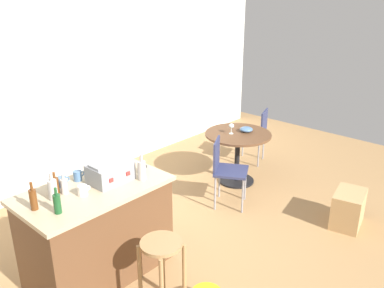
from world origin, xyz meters
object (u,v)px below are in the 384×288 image
at_px(dining_table, 238,145).
at_px(kitchen_island, 98,231).
at_px(bottle_5, 57,203).
at_px(cup_2, 83,190).
at_px(folding_chair_near, 226,167).
at_px(cup_4, 120,161).
at_px(bottle_4, 53,189).
at_px(wooden_stool, 162,259).
at_px(folding_chair_far, 256,132).
at_px(wine_glass, 231,126).
at_px(bottle_3, 33,199).
at_px(toolbox, 110,172).
at_px(cup_0, 78,176).
at_px(bottle_0, 142,170).
at_px(cardboard_box, 348,209).
at_px(serving_bowl, 246,129).
at_px(cup_1, 142,169).
at_px(bottle_1, 64,186).
at_px(bottle_2, 55,185).
at_px(cup_3, 62,182).

bearing_deg(dining_table, kitchen_island, -175.20).
xyz_separation_m(bottle_5, cup_2, (0.31, 0.11, -0.04)).
relative_size(folding_chair_near, cup_4, 7.93).
xyz_separation_m(bottle_4, cup_2, (0.21, -0.13, -0.05)).
xyz_separation_m(wooden_stool, folding_chair_far, (3.18, 1.20, 0.01)).
bearing_deg(cup_4, wine_glass, 2.47).
xyz_separation_m(wooden_stool, folding_chair_near, (1.79, 0.72, 0.02)).
bearing_deg(bottle_3, toolbox, -2.99).
xyz_separation_m(cup_0, wine_glass, (2.43, 0.04, -0.13)).
relative_size(wooden_stool, bottle_0, 2.57).
bearing_deg(cardboard_box, cup_4, 141.02).
bearing_deg(serving_bowl, folding_chair_far, 21.54).
xyz_separation_m(folding_chair_far, cup_1, (-2.75, -0.50, 0.45)).
bearing_deg(wooden_stool, folding_chair_far, 20.77).
bearing_deg(bottle_1, cup_0, 31.49).
xyz_separation_m(bottle_2, bottle_5, (-0.17, -0.32, 0.01)).
xyz_separation_m(bottle_0, cardboard_box, (2.05, -1.23, -0.81)).
height_order(bottle_1, cup_3, bottle_1).
distance_m(folding_chair_far, cup_4, 2.85).
bearing_deg(cup_3, wooden_stool, -76.23).
relative_size(bottle_0, bottle_2, 1.29).
relative_size(cup_3, wine_glass, 0.86).
bearing_deg(bottle_1, bottle_3, -169.00).
bearing_deg(bottle_0, folding_chair_near, 5.14).
bearing_deg(cardboard_box, cup_3, 147.60).
bearing_deg(bottle_5, folding_chair_near, 2.26).
xyz_separation_m(folding_chair_near, wine_glass, (0.55, 0.34, 0.32)).
distance_m(bottle_2, cup_4, 0.74).
relative_size(folding_chair_far, cup_4, 7.82).
bearing_deg(bottle_3, cup_0, 20.20).
bearing_deg(bottle_0, bottle_3, 166.27).
bearing_deg(folding_chair_near, cup_3, 171.47).
distance_m(bottle_5, cup_3, 0.49).
relative_size(dining_table, bottle_0, 3.55).
relative_size(bottle_5, serving_bowl, 1.25).
bearing_deg(bottle_5, cup_1, 4.92).
xyz_separation_m(kitchen_island, cardboard_box, (2.45, -1.43, -0.26)).
distance_m(bottle_4, wine_glass, 2.79).
height_order(wooden_stool, bottle_1, bottle_1).
distance_m(dining_table, toolbox, 2.37).
height_order(bottle_0, bottle_5, bottle_0).
height_order(wooden_stool, bottle_2, bottle_2).
distance_m(bottle_2, cardboard_box, 3.26).
bearing_deg(folding_chair_near, bottle_0, -174.86).
bearing_deg(cup_0, cup_1, -30.93).
xyz_separation_m(toolbox, bottle_5, (-0.64, -0.15, -0.01)).
height_order(bottle_2, serving_bowl, bottle_2).
bearing_deg(kitchen_island, cup_1, -8.97).
distance_m(bottle_0, cardboard_box, 2.52).
bearing_deg(bottle_5, cup_0, 41.70).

